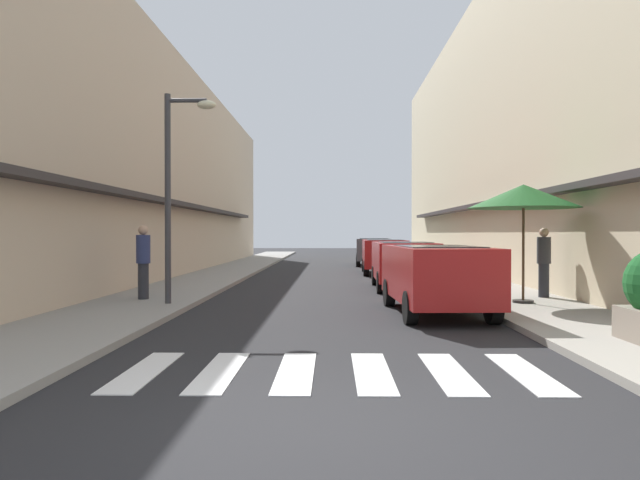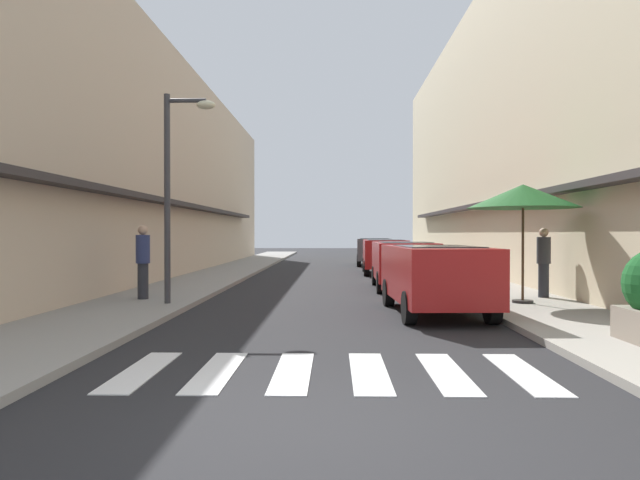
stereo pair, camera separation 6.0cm
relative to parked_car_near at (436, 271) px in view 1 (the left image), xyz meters
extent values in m
plane|color=#232326|center=(-2.20, 9.51, -0.92)|extent=(93.68, 93.68, 0.00)
cube|color=gray|center=(-6.74, 9.51, -0.86)|extent=(2.61, 59.61, 0.12)
cube|color=#9E998E|center=(2.35, 9.51, -0.86)|extent=(2.61, 59.61, 0.12)
cube|color=#C6B299|center=(-10.55, 10.64, 3.39)|extent=(5.00, 40.32, 8.62)
cube|color=#332D2D|center=(-7.80, 10.64, 1.88)|extent=(0.50, 28.23, 0.16)
cube|color=beige|center=(6.16, 10.64, 4.83)|extent=(5.00, 40.32, 11.50)
cube|color=#332D2D|center=(3.41, 10.64, 1.88)|extent=(0.50, 28.23, 0.16)
cube|color=silver|center=(-4.57, -5.27, -0.92)|extent=(0.45, 2.20, 0.01)
cube|color=silver|center=(-3.62, -5.27, -0.92)|extent=(0.45, 2.20, 0.01)
cube|color=silver|center=(-2.67, -5.27, -0.92)|extent=(0.45, 2.20, 0.01)
cube|color=silver|center=(-1.72, -5.27, -0.92)|extent=(0.45, 2.20, 0.01)
cube|color=silver|center=(-0.77, -5.27, -0.92)|extent=(0.45, 2.20, 0.01)
cube|color=silver|center=(0.18, -5.27, -0.92)|extent=(0.45, 2.20, 0.01)
cube|color=maroon|center=(0.00, 0.04, -0.04)|extent=(1.94, 4.39, 1.13)
cube|color=black|center=(0.00, -0.18, 0.27)|extent=(1.57, 2.48, 0.56)
cylinder|color=black|center=(-0.86, 1.43, -0.60)|extent=(0.25, 0.65, 0.64)
cylinder|color=black|center=(0.73, 1.50, -0.60)|extent=(0.25, 0.65, 0.64)
cylinder|color=black|center=(-0.73, -1.42, -0.60)|extent=(0.25, 0.65, 0.64)
cylinder|color=black|center=(0.86, -1.35, -0.60)|extent=(0.25, 0.65, 0.64)
cube|color=maroon|center=(0.00, 5.67, -0.04)|extent=(1.82, 4.21, 1.13)
cube|color=black|center=(0.00, 5.46, 0.27)|extent=(1.51, 2.37, 0.56)
cylinder|color=black|center=(-0.77, 7.07, -0.60)|extent=(0.23, 0.64, 0.64)
cylinder|color=black|center=(0.82, 7.04, -0.60)|extent=(0.23, 0.64, 0.64)
cylinder|color=black|center=(-0.82, 4.31, -0.60)|extent=(0.23, 0.64, 0.64)
cylinder|color=black|center=(0.77, 4.28, -0.60)|extent=(0.23, 0.64, 0.64)
cube|color=maroon|center=(0.00, 12.52, -0.04)|extent=(1.88, 4.40, 1.13)
cube|color=black|center=(0.00, 12.30, 0.27)|extent=(1.54, 2.48, 0.56)
cylinder|color=black|center=(-0.75, 13.97, -0.60)|extent=(0.24, 0.65, 0.64)
cylinder|color=black|center=(0.84, 13.93, -0.60)|extent=(0.24, 0.65, 0.64)
cylinder|color=black|center=(-0.84, 11.11, -0.60)|extent=(0.24, 0.65, 0.64)
cylinder|color=black|center=(0.75, 11.06, -0.60)|extent=(0.24, 0.65, 0.64)
cube|color=#4C5156|center=(0.00, 19.12, -0.04)|extent=(1.95, 4.34, 1.13)
cube|color=black|center=(0.00, 18.90, 0.27)|extent=(1.58, 2.45, 0.56)
cylinder|color=black|center=(-0.73, 20.56, -0.60)|extent=(0.25, 0.65, 0.64)
cylinder|color=black|center=(0.86, 20.48, -0.60)|extent=(0.25, 0.65, 0.64)
cylinder|color=black|center=(-0.86, 17.75, -0.60)|extent=(0.25, 0.65, 0.64)
cylinder|color=black|center=(0.73, 17.68, -0.60)|extent=(0.25, 0.65, 0.64)
cylinder|color=#38383D|center=(-6.00, 0.86, 1.60)|extent=(0.14, 0.14, 4.81)
cylinder|color=#38383D|center=(-5.55, 0.86, 3.86)|extent=(0.90, 0.10, 0.10)
ellipsoid|color=beige|center=(-5.10, 0.86, 3.76)|extent=(0.44, 0.28, 0.20)
cylinder|color=#262626|center=(2.23, 1.16, -0.77)|extent=(0.48, 0.48, 0.06)
cylinder|color=#4C3823|center=(2.23, 1.16, 0.44)|extent=(0.06, 0.06, 2.47)
cone|color=#19511E|center=(2.23, 1.16, 1.67)|extent=(2.57, 2.57, 0.55)
cylinder|color=#282B33|center=(3.13, 2.34, -0.38)|extent=(0.26, 0.26, 0.85)
cylinder|color=#333338|center=(3.13, 2.34, 0.38)|extent=(0.34, 0.34, 0.67)
sphere|color=tan|center=(3.13, 2.34, 0.83)|extent=(0.23, 0.23, 0.23)
cylinder|color=#282B33|center=(-6.85, 1.72, -0.36)|extent=(0.26, 0.26, 0.88)
cylinder|color=navy|center=(-6.85, 1.72, 0.42)|extent=(0.34, 0.34, 0.70)
sphere|color=tan|center=(-6.85, 1.72, 0.89)|extent=(0.24, 0.24, 0.24)
camera|label=1|loc=(-2.22, -12.55, 0.81)|focal=32.95mm
camera|label=2|loc=(-2.16, -12.55, 0.81)|focal=32.95mm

